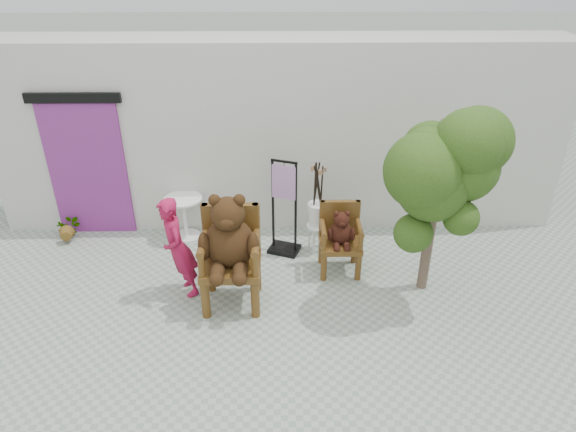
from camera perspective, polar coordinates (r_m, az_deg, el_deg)
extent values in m
plane|color=#939C8C|center=(6.50, -0.84, -12.95)|extent=(60.00, 60.00, 0.00)
cube|color=beige|center=(8.44, -0.97, 9.21)|extent=(9.00, 1.00, 3.00)
cube|color=#7B2979|center=(8.64, -21.33, 4.82)|extent=(1.20, 0.08, 2.20)
cube|color=black|center=(8.25, -22.85, 12.00)|extent=(1.40, 0.06, 0.15)
cylinder|color=#482C0F|center=(6.67, -9.15, -9.16)|extent=(0.11, 0.11, 0.53)
cylinder|color=#482C0F|center=(7.12, -8.58, -6.35)|extent=(0.11, 0.11, 0.53)
cylinder|color=#482C0F|center=(6.61, -3.66, -9.20)|extent=(0.11, 0.11, 0.53)
cylinder|color=#482C0F|center=(7.06, -3.47, -6.37)|extent=(0.11, 0.11, 0.53)
cube|color=#482C0F|center=(6.68, -6.36, -5.55)|extent=(0.76, 0.69, 0.10)
cube|color=#482C0F|center=(6.71, -6.34, -1.32)|extent=(0.72, 0.10, 0.69)
cylinder|color=#482C0F|center=(6.75, -9.11, -1.33)|extent=(0.10, 0.10, 0.69)
cylinder|color=#482C0F|center=(6.37, -9.63, -5.43)|extent=(0.09, 0.09, 0.32)
cylinder|color=#482C0F|center=(6.52, -9.41, -2.88)|extent=(0.10, 0.66, 0.10)
cylinder|color=#482C0F|center=(6.69, -3.53, -1.30)|extent=(0.10, 0.10, 0.69)
cylinder|color=#482C0F|center=(6.30, -3.69, -5.45)|extent=(0.09, 0.09, 0.32)
cylinder|color=#482C0F|center=(6.45, -3.63, -2.87)|extent=(0.10, 0.66, 0.10)
ellipsoid|color=black|center=(6.53, -6.49, -3.04)|extent=(0.64, 0.55, 0.67)
sphere|color=black|center=(6.28, -6.73, 0.25)|extent=(0.43, 0.43, 0.43)
ellipsoid|color=black|center=(6.14, -6.86, -0.78)|extent=(0.19, 0.15, 0.15)
sphere|color=black|center=(6.22, -8.19, 1.75)|extent=(0.15, 0.15, 0.15)
sphere|color=black|center=(6.19, -5.44, 1.78)|extent=(0.15, 0.15, 0.15)
ellipsoid|color=black|center=(6.42, -9.33, -3.34)|extent=(0.15, 0.21, 0.39)
ellipsoid|color=black|center=(6.42, -7.84, -6.07)|extent=(0.19, 0.38, 0.19)
sphere|color=black|center=(6.31, -7.97, -7.00)|extent=(0.18, 0.18, 0.18)
ellipsoid|color=black|center=(6.36, -3.88, -3.33)|extent=(0.15, 0.21, 0.39)
ellipsoid|color=black|center=(6.39, -5.35, -6.08)|extent=(0.19, 0.38, 0.19)
sphere|color=black|center=(6.29, -5.43, -7.02)|extent=(0.18, 0.18, 0.18)
cylinder|color=#482C0F|center=(7.29, 3.99, -5.72)|extent=(0.09, 0.09, 0.41)
cylinder|color=#482C0F|center=(7.66, 3.73, -3.85)|extent=(0.09, 0.09, 0.41)
cylinder|color=#482C0F|center=(7.35, 7.81, -5.65)|extent=(0.09, 0.09, 0.41)
cylinder|color=#482C0F|center=(7.71, 7.37, -3.80)|extent=(0.09, 0.09, 0.41)
cube|color=#482C0F|center=(7.36, 5.82, -3.15)|extent=(0.59, 0.54, 0.08)
cube|color=#482C0F|center=(7.40, 5.75, -0.18)|extent=(0.56, 0.08, 0.54)
cylinder|color=#482C0F|center=(7.38, 3.79, -0.20)|extent=(0.08, 0.08, 0.54)
cylinder|color=#482C0F|center=(7.07, 4.02, -3.01)|extent=(0.07, 0.07, 0.24)
cylinder|color=#482C0F|center=(7.19, 3.92, -1.26)|extent=(0.08, 0.51, 0.08)
cylinder|color=#482C0F|center=(7.44, 7.70, -0.17)|extent=(0.08, 0.08, 0.54)
cylinder|color=#482C0F|center=(7.13, 8.10, -2.95)|extent=(0.07, 0.07, 0.24)
cylinder|color=#482C0F|center=(7.25, 7.93, -1.21)|extent=(0.08, 0.51, 0.08)
ellipsoid|color=black|center=(7.28, 5.88, -1.92)|extent=(0.33, 0.28, 0.35)
sphere|color=black|center=(7.15, 5.99, -0.41)|extent=(0.22, 0.22, 0.22)
ellipsoid|color=black|center=(7.08, 6.06, -0.87)|extent=(0.10, 0.08, 0.08)
sphere|color=black|center=(7.10, 5.40, 0.27)|extent=(0.08, 0.08, 0.08)
sphere|color=black|center=(7.12, 6.64, 0.27)|extent=(0.08, 0.08, 0.08)
ellipsoid|color=black|center=(7.19, 4.71, -2.05)|extent=(0.08, 0.11, 0.20)
ellipsoid|color=black|center=(7.20, 5.40, -3.30)|extent=(0.10, 0.19, 0.10)
sphere|color=black|center=(7.14, 5.45, -3.70)|extent=(0.09, 0.09, 0.09)
ellipsoid|color=black|center=(7.22, 7.19, -2.02)|extent=(0.08, 0.11, 0.20)
ellipsoid|color=black|center=(7.22, 6.53, -3.28)|extent=(0.10, 0.19, 0.10)
sphere|color=black|center=(7.16, 6.59, -3.69)|extent=(0.09, 0.09, 0.09)
imported|color=#9E133B|center=(6.88, -12.10, -3.52)|extent=(0.53, 0.62, 1.45)
cylinder|color=white|center=(8.21, -11.60, 1.87)|extent=(0.60, 0.60, 0.03)
cylinder|color=white|center=(8.37, -11.38, -0.21)|extent=(0.06, 0.06, 0.68)
cylinder|color=white|center=(8.53, -11.16, -2.17)|extent=(0.44, 0.44, 0.03)
cube|color=black|center=(7.70, -1.67, 1.09)|extent=(0.04, 0.04, 1.50)
cube|color=black|center=(7.59, 0.86, 0.67)|extent=(0.04, 0.04, 1.50)
cube|color=black|center=(7.32, -0.44, 6.07)|extent=(0.39, 0.17, 0.03)
cube|color=black|center=(8.00, -0.40, -3.68)|extent=(0.54, 0.49, 0.06)
cube|color=#AF7EB8|center=(7.44, -0.45, 3.77)|extent=(0.35, 0.16, 0.52)
cylinder|color=black|center=(7.33, -0.43, 5.86)|extent=(0.01, 0.01, 0.08)
cylinder|color=white|center=(7.81, 3.24, -1.11)|extent=(0.32, 0.32, 0.03)
cylinder|color=white|center=(8.00, 3.76, -2.16)|extent=(0.03, 0.03, 0.44)
cylinder|color=white|center=(7.99, 2.55, -2.18)|extent=(0.03, 0.03, 0.44)
cylinder|color=white|center=(7.84, 2.62, -2.81)|extent=(0.03, 0.03, 0.44)
cylinder|color=white|center=(7.86, 3.85, -2.80)|extent=(0.03, 0.03, 0.44)
cylinder|color=black|center=(7.56, 3.13, 3.09)|extent=(0.11, 0.08, 0.80)
cylinder|color=#8C6340|center=(7.45, 3.00, 5.42)|extent=(0.04, 0.04, 0.08)
cylinder|color=black|center=(7.53, 2.99, 3.00)|extent=(0.06, 0.15, 0.79)
cylinder|color=#8C6340|center=(7.41, 2.68, 5.28)|extent=(0.04, 0.05, 0.08)
cylinder|color=black|center=(7.53, 2.99, 2.99)|extent=(0.05, 0.14, 0.80)
cylinder|color=#8C6340|center=(7.40, 2.72, 5.26)|extent=(0.04, 0.05, 0.08)
cylinder|color=black|center=(7.53, 3.75, 2.97)|extent=(0.03, 0.15, 0.79)
cylinder|color=#8C6340|center=(7.40, 4.20, 5.20)|extent=(0.04, 0.05, 0.08)
cylinder|color=black|center=(7.48, 3.52, 2.80)|extent=(0.14, 0.06, 0.80)
cylinder|color=#8C6340|center=(7.31, 3.73, 4.91)|extent=(0.05, 0.04, 0.08)
cylinder|color=black|center=(7.48, 3.41, 2.79)|extent=(0.16, 0.03, 0.79)
cylinder|color=#8C6340|center=(7.30, 3.52, 4.87)|extent=(0.05, 0.04, 0.08)
cylinder|color=#46352A|center=(6.87, 15.81, 0.63)|extent=(0.14, 0.14, 2.42)
sphere|color=#1B350E|center=(6.38, 20.32, 7.81)|extent=(0.81, 0.81, 0.81)
sphere|color=#1B350E|center=(6.19, 15.17, 6.73)|extent=(0.62, 0.62, 0.62)
sphere|color=#1B350E|center=(6.20, 19.45, 7.69)|extent=(0.79, 0.79, 0.79)
sphere|color=#1B350E|center=(6.31, 15.72, 3.23)|extent=(0.86, 0.86, 0.86)
sphere|color=#1B350E|center=(6.14, 14.75, 4.84)|extent=(0.92, 0.92, 0.92)
sphere|color=#1B350E|center=(6.42, 18.91, 5.23)|extent=(0.85, 0.85, 0.85)
sphere|color=#1B350E|center=(6.56, 15.56, 7.05)|extent=(0.72, 0.72, 0.72)
sphere|color=#1B350E|center=(6.45, 13.74, -1.87)|extent=(0.48, 0.48, 0.48)
sphere|color=#1B350E|center=(6.41, 18.67, -0.19)|extent=(0.43, 0.43, 0.43)
imported|color=#1B350E|center=(8.94, -23.26, -1.30)|extent=(0.42, 0.38, 0.39)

